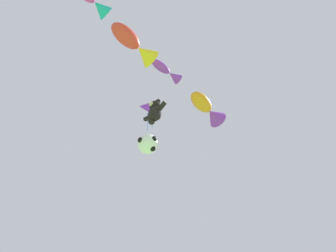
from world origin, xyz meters
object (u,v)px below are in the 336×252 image
object	(u,v)px
teddy_bear_kite	(155,111)
fish_kite_violet	(167,72)
fish_kite_crimson	(136,45)
fish_kite_magenta	(92,0)
soccer_ball_kite	(148,144)
fish_kite_tangerine	(208,109)
diamond_kite	(151,109)

from	to	relation	value
teddy_bear_kite	fish_kite_violet	bearing A→B (deg)	-18.88
fish_kite_crimson	fish_kite_magenta	bearing A→B (deg)	-87.70
fish_kite_violet	fish_kite_crimson	world-z (taller)	fish_kite_violet
fish_kite_magenta	soccer_ball_kite	bearing A→B (deg)	113.68
fish_kite_tangerine	fish_kite_magenta	world-z (taller)	fish_kite_tangerine
fish_kite_tangerine	diamond_kite	bearing A→B (deg)	-143.90
teddy_bear_kite	fish_kite_magenta	xyz separation A→B (m)	(1.80, -5.40, 1.25)
fish_kite_tangerine	teddy_bear_kite	bearing A→B (deg)	-121.36
diamond_kite	fish_kite_crimson	bearing A→B (deg)	-50.59
soccer_ball_kite	fish_kite_crimson	bearing A→B (deg)	-52.35
teddy_bear_kite	soccer_ball_kite	world-z (taller)	teddy_bear_kite
teddy_bear_kite	fish_kite_magenta	world-z (taller)	fish_kite_magenta
fish_kite_tangerine	fish_kite_violet	distance (m)	3.13
fish_kite_violet	diamond_kite	world-z (taller)	diamond_kite
fish_kite_tangerine	fish_kite_magenta	distance (m)	7.99
fish_kite_tangerine	fish_kite_magenta	bearing A→B (deg)	-88.38
fish_kite_magenta	diamond_kite	world-z (taller)	diamond_kite
teddy_bear_kite	fish_kite_tangerine	world-z (taller)	fish_kite_tangerine
soccer_ball_kite	diamond_kite	size ratio (longest dim) A/B	0.40
fish_kite_magenta	fish_kite_tangerine	bearing A→B (deg)	91.62
fish_kite_magenta	fish_kite_violet	bearing A→B (deg)	94.28
soccer_ball_kite	fish_kite_magenta	distance (m)	6.88
diamond_kite	fish_kite_magenta	bearing A→B (deg)	-64.08
teddy_bear_kite	fish_kite_crimson	distance (m)	3.40
fish_kite_violet	diamond_kite	size ratio (longest dim) A/B	0.69
fish_kite_tangerine	fish_kite_violet	size ratio (longest dim) A/B	1.33
fish_kite_tangerine	fish_kite_crimson	world-z (taller)	fish_kite_tangerine
fish_kite_magenta	diamond_kite	xyz separation A→B (m)	(-2.93, 6.02, 0.74)
soccer_ball_kite	diamond_kite	bearing A→B (deg)	141.88
fish_kite_tangerine	diamond_kite	size ratio (longest dim) A/B	0.92
fish_kite_tangerine	fish_kite_violet	world-z (taller)	fish_kite_violet
soccer_ball_kite	fish_kite_magenta	size ratio (longest dim) A/B	0.56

